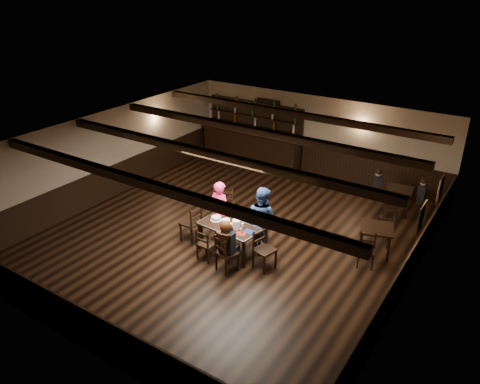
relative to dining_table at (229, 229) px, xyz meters
The scene contains 25 objects.
ground 1.10m from the dining_table, 115.28° to the left, with size 10.00×10.00×0.00m, color black.
room_shell 1.41m from the dining_table, 113.71° to the left, with size 9.02×10.02×2.71m.
dining_table is the anchor object (origin of this frame).
chair_near_left 0.70m from the dining_table, 115.15° to the right, with size 0.41×0.39×0.84m.
chair_near_right 0.84m from the dining_table, 63.34° to the right, with size 0.55×0.54×0.95m.
chair_end_left 1.08m from the dining_table, behind, with size 0.46×0.48×1.00m.
chair_end_right 1.00m from the dining_table, ahead, with size 0.53×0.54×0.97m.
chair_far_pushed 1.51m from the dining_table, 127.79° to the left, with size 0.63×0.62×0.97m.
woman_pink 0.70m from the dining_table, 143.29° to the left, with size 0.60×0.39×1.64m, color #DE255F.
man_blue 0.86m from the dining_table, 50.21° to the left, with size 0.81×0.63×1.66m, color navy.
seated_person 0.82m from the dining_table, 59.81° to the right, with size 0.36×0.54×0.89m.
cake 0.46m from the dining_table, behind, with size 0.30×0.30×0.10m.
plate_stack_a 0.19m from the dining_table, 152.77° to the right, with size 0.19×0.19×0.18m, color white.
plate_stack_b 0.30m from the dining_table, ahead, with size 0.19×0.19×0.23m, color white.
tea_light 0.12m from the dining_table, 68.10° to the left, with size 0.05×0.05×0.06m.
salt_shaker 0.43m from the dining_table, ahead, with size 0.03×0.03×0.09m, color silver.
pepper_shaker 0.48m from the dining_table, 13.56° to the right, with size 0.03×0.03×0.08m, color #A5A8AD.
drink_glass 0.36m from the dining_table, 25.50° to the left, with size 0.06×0.06×0.10m, color silver.
menu_red 0.47m from the dining_table, 20.24° to the right, with size 0.26×0.18×0.00m, color maroon.
menu_blue 0.57m from the dining_table, ahead, with size 0.26×0.18×0.00m, color navy.
bar_counter 6.16m from the dining_table, 116.61° to the left, with size 3.97×0.70×2.20m.
back_table_a 3.59m from the dining_table, 32.14° to the left, with size 0.97×0.97×0.75m.
back_table_b 5.27m from the dining_table, 57.11° to the left, with size 0.78×0.78×0.75m.
bg_patron_left 4.99m from the dining_table, 63.98° to the left, with size 0.30×0.39×0.71m.
bg_patron_right 5.73m from the dining_table, 53.18° to the left, with size 0.22×0.34×0.68m.
Camera 1 is at (6.03, -8.94, 6.35)m, focal length 35.00 mm.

